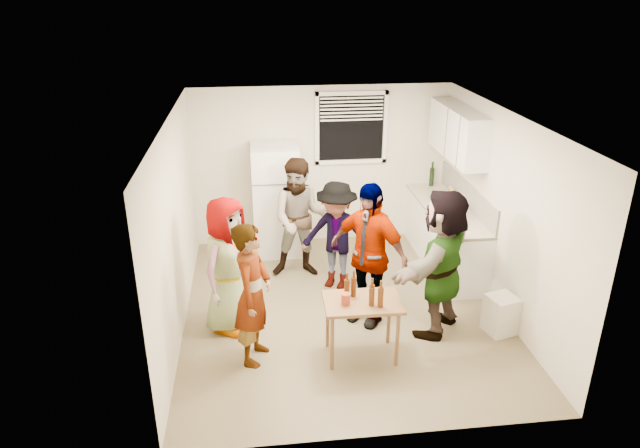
{
  "coord_description": "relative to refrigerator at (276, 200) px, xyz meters",
  "views": [
    {
      "loc": [
        -1.05,
        -6.28,
        3.9
      ],
      "look_at": [
        -0.28,
        0.16,
        1.15
      ],
      "focal_mm": 32.0,
      "sensor_mm": 36.0,
      "label": 1
    }
  ],
  "objects": [
    {
      "name": "guest_back_right",
      "position": [
        0.75,
        -1.24,
        -0.85
      ],
      "size": [
        1.59,
        1.81,
        0.57
      ],
      "primitive_type": "imported",
      "rotation": [
        0.0,
        0.0,
        -0.49
      ],
      "color": "#3D3D42",
      "rests_on": "ground"
    },
    {
      "name": "backsplash",
      "position": [
        2.74,
        -0.73,
        0.23
      ],
      "size": [
        0.03,
        2.2,
        0.36
      ],
      "primitive_type": "cube",
      "color": "beige",
      "rests_on": "countertop"
    },
    {
      "name": "guest_grey",
      "position": [
        -0.66,
        -2.1,
        -0.85
      ],
      "size": [
        1.85,
        1.64,
        0.54
      ],
      "primitive_type": "imported",
      "rotation": [
        0.0,
        0.0,
        0.96
      ],
      "color": "gray",
      "rests_on": "ground"
    },
    {
      "name": "guest_stripe",
      "position": [
        -0.38,
        -2.77,
        -0.85
      ],
      "size": [
        1.74,
        1.07,
        0.39
      ],
      "primitive_type": "imported",
      "rotation": [
        0.0,
        0.0,
        1.26
      ],
      "color": "#141933",
      "rests_on": "ground"
    },
    {
      "name": "picture_frame",
      "position": [
        2.67,
        -0.29,
        0.12
      ],
      "size": [
        0.02,
        0.16,
        0.14
      ],
      "primitive_type": "cube",
      "color": "#EECD4B",
      "rests_on": "countertop"
    },
    {
      "name": "refrigerator",
      "position": [
        0.0,
        0.0,
        0.0
      ],
      "size": [
        0.7,
        0.7,
        1.7
      ],
      "primitive_type": "cube",
      "color": "white",
      "rests_on": "ground"
    },
    {
      "name": "countertop",
      "position": [
        2.45,
        -0.73,
        0.03
      ],
      "size": [
        0.64,
        2.22,
        0.04
      ],
      "primitive_type": "cube",
      "color": "beige",
      "rests_on": "counter_lower"
    },
    {
      "name": "red_cup",
      "position": [
        0.61,
        -2.92,
        -0.14
      ],
      "size": [
        0.1,
        0.1,
        0.13
      ],
      "primitive_type": "cylinder",
      "color": "#99341D",
      "rests_on": "serving_table"
    },
    {
      "name": "room",
      "position": [
        0.75,
        -1.88,
        -0.85
      ],
      "size": [
        4.0,
        4.5,
        2.5
      ],
      "primitive_type": null,
      "color": "silver",
      "rests_on": "ground"
    },
    {
      "name": "guest_back_left",
      "position": [
        0.31,
        -0.83,
        -0.85
      ],
      "size": [
        1.01,
        1.81,
        0.66
      ],
      "primitive_type": "imported",
      "rotation": [
        0.0,
        0.0,
        -0.1
      ],
      "color": "brown",
      "rests_on": "ground"
    },
    {
      "name": "paper_towel",
      "position": [
        2.43,
        -1.15,
        0.05
      ],
      "size": [
        0.13,
        0.13,
        0.28
      ],
      "primitive_type": "cylinder",
      "color": "white",
      "rests_on": "countertop"
    },
    {
      "name": "guest_orange",
      "position": [
        1.81,
        -2.44,
        -0.85
      ],
      "size": [
        2.45,
        2.44,
        0.53
      ],
      "primitive_type": "imported",
      "rotation": [
        0.0,
        0.0,
        4.0
      ],
      "color": "#DA814C",
      "rests_on": "ground"
    },
    {
      "name": "upper_cabinets",
      "position": [
        2.58,
        -0.53,
        1.1
      ],
      "size": [
        0.34,
        1.6,
        0.7
      ],
      "primitive_type": "cube",
      "color": "white",
      "rests_on": "room"
    },
    {
      "name": "trash_bin",
      "position": [
        2.55,
        -2.6,
        -0.6
      ],
      "size": [
        0.4,
        0.4,
        0.47
      ],
      "primitive_type": "cube",
      "rotation": [
        0.0,
        0.0,
        0.26
      ],
      "color": "silver",
      "rests_on": "ground"
    },
    {
      "name": "beer_bottle_table",
      "position": [
        0.88,
        -2.98,
        -0.14
      ],
      "size": [
        0.06,
        0.06,
        0.22
      ],
      "primitive_type": "cylinder",
      "color": "#47230C",
      "rests_on": "serving_table"
    },
    {
      "name": "blue_cup",
      "position": [
        2.19,
        -1.32,
        0.05
      ],
      "size": [
        0.09,
        0.09,
        0.11
      ],
      "primitive_type": "cylinder",
      "color": "#2A1ED9",
      "rests_on": "countertop"
    },
    {
      "name": "serving_table",
      "position": [
        0.8,
        -2.88,
        -0.85
      ],
      "size": [
        0.85,
        0.58,
        0.71
      ],
      "primitive_type": null,
      "rotation": [
        0.0,
        0.0,
        -0.02
      ],
      "color": "brown",
      "rests_on": "ground"
    },
    {
      "name": "counter_lower",
      "position": [
        2.45,
        -0.73,
        -0.42
      ],
      "size": [
        0.6,
        2.2,
        0.86
      ],
      "primitive_type": "cube",
      "color": "white",
      "rests_on": "ground"
    },
    {
      "name": "beer_bottle_counter",
      "position": [
        2.35,
        -1.42,
        0.05
      ],
      "size": [
        0.05,
        0.05,
        0.21
      ],
      "primitive_type": "cylinder",
      "color": "#47230C",
      "rests_on": "countertop"
    },
    {
      "name": "kettle",
      "position": [
        2.4,
        -0.84,
        0.05
      ],
      "size": [
        0.26,
        0.24,
        0.18
      ],
      "primitive_type": null,
      "rotation": [
        0.0,
        0.0,
        -0.36
      ],
      "color": "silver",
      "rests_on": "countertop"
    },
    {
      "name": "wine_bottle",
      "position": [
        2.5,
        0.22,
        0.05
      ],
      "size": [
        0.07,
        0.07,
        0.29
      ],
      "primitive_type": "cylinder",
      "color": "black",
      "rests_on": "countertop"
    },
    {
      "name": "window",
      "position": [
        1.2,
        0.33,
        1.0
      ],
      "size": [
        1.12,
        0.1,
        1.06
      ],
      "primitive_type": null,
      "color": "white",
      "rests_on": "room"
    },
    {
      "name": "guest_black",
      "position": [
        1.01,
        -2.12,
        -0.85
      ],
      "size": [
        2.01,
        2.04,
        0.44
      ],
      "primitive_type": "imported",
      "rotation": [
        0.0,
        0.0,
        -0.76
      ],
      "color": "black",
      "rests_on": "ground"
    }
  ]
}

